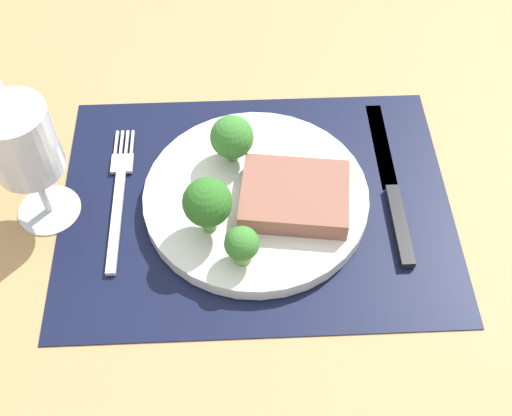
% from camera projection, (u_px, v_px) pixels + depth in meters
% --- Properties ---
extents(ground_plane, '(1.40, 1.10, 0.03)m').
position_uv_depth(ground_plane, '(256.00, 212.00, 0.71)').
color(ground_plane, tan).
extents(placemat, '(0.41, 0.31, 0.00)m').
position_uv_depth(placemat, '(256.00, 203.00, 0.69)').
color(placemat, black).
rests_on(placemat, ground_plane).
extents(plate, '(0.24, 0.24, 0.02)m').
position_uv_depth(plate, '(256.00, 197.00, 0.69)').
color(plate, silver).
rests_on(plate, placemat).
extents(steak, '(0.12, 0.10, 0.02)m').
position_uv_depth(steak, '(295.00, 196.00, 0.66)').
color(steak, '#8C5647').
rests_on(steak, plate).
extents(broccoli_front_edge, '(0.05, 0.05, 0.06)m').
position_uv_depth(broccoli_front_edge, '(232.00, 137.00, 0.68)').
color(broccoli_front_edge, '#6B994C').
rests_on(broccoli_front_edge, plate).
extents(broccoli_back_left, '(0.05, 0.05, 0.07)m').
position_uv_depth(broccoli_back_left, '(207.00, 203.00, 0.62)').
color(broccoli_back_left, '#5B8942').
rests_on(broccoli_back_left, plate).
extents(broccoli_near_fork, '(0.03, 0.03, 0.04)m').
position_uv_depth(broccoli_near_fork, '(242.00, 245.00, 0.61)').
color(broccoli_near_fork, '#6B994C').
rests_on(broccoli_near_fork, plate).
extents(fork, '(0.02, 0.19, 0.01)m').
position_uv_depth(fork, '(119.00, 195.00, 0.70)').
color(fork, silver).
rests_on(fork, placemat).
extents(knife, '(0.02, 0.23, 0.01)m').
position_uv_depth(knife, '(392.00, 192.00, 0.70)').
color(knife, black).
rests_on(knife, placemat).
extents(wine_glass, '(0.07, 0.07, 0.15)m').
position_uv_depth(wine_glass, '(23.00, 149.00, 0.61)').
color(wine_glass, silver).
rests_on(wine_glass, ground_plane).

